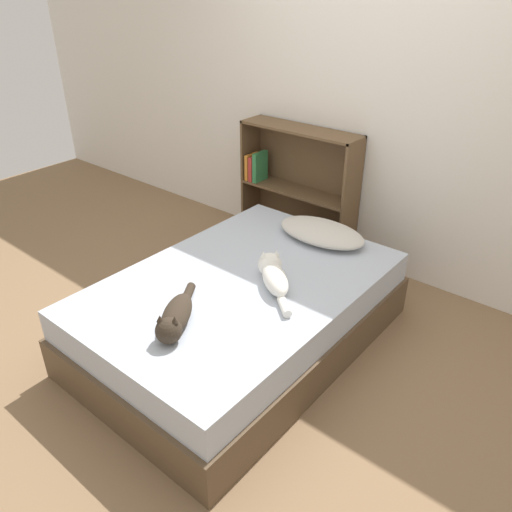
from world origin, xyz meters
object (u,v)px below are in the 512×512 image
cat_light (274,275)px  bookshelf (298,187)px  cat_dark (175,318)px  pillow (322,232)px  bed (241,312)px

cat_light → bookshelf: bearing=-20.8°
cat_dark → bookshelf: size_ratio=0.46×
bookshelf → cat_dark: bearing=-73.3°
pillow → cat_light: (0.10, -0.66, 0.01)m
cat_light → cat_dark: cat_light is taller
bed → cat_light: 0.35m
cat_dark → bookshelf: bookshelf is taller
bed → cat_dark: size_ratio=4.06×
cat_light → pillow: bearing=-41.9°
cat_dark → pillow: bearing=145.7°
bed → pillow: bearing=84.2°
bed → pillow: (0.08, 0.75, 0.28)m
pillow → cat_dark: (-0.03, -1.30, 0.01)m
bed → bookshelf: size_ratio=1.89×
cat_dark → cat_light: bearing=135.5°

